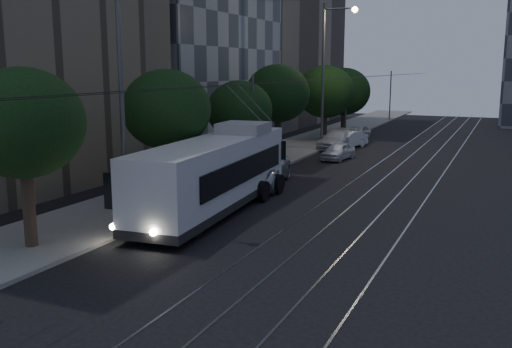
{
  "coord_description": "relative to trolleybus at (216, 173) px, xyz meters",
  "views": [
    {
      "loc": [
        8.26,
        -19.79,
        6.39
      ],
      "look_at": [
        -1.92,
        2.89,
        1.74
      ],
      "focal_mm": 40.0,
      "sensor_mm": 36.0,
      "label": 1
    }
  ],
  "objects": [
    {
      "name": "tree_1",
      "position": [
        -3.34,
        1.25,
        2.65
      ],
      "size": [
        4.3,
        4.3,
        6.33
      ],
      "color": "black",
      "rests_on": "ground"
    },
    {
      "name": "tree_4",
      "position": [
        -2.84,
        25.22,
        2.62
      ],
      "size": [
        4.99,
        4.99,
        6.6
      ],
      "color": "black",
      "rests_on": "ground"
    },
    {
      "name": "ground",
      "position": [
        3.66,
        -2.39,
        -1.73
      ],
      "size": [
        120.0,
        120.0,
        0.0
      ],
      "primitive_type": "plane",
      "color": "black",
      "rests_on": "ground"
    },
    {
      "name": "car_white_a",
      "position": [
        0.96,
        16.36,
        -1.12
      ],
      "size": [
        1.88,
        3.7,
        1.21
      ],
      "primitive_type": "imported",
      "rotation": [
        0.0,
        0.0,
        -0.13
      ],
      "color": "silver",
      "rests_on": "ground"
    },
    {
      "name": "pickup_silver",
      "position": [
        -0.64,
        5.61,
        -0.81
      ],
      "size": [
        4.3,
        7.07,
        1.83
      ],
      "primitive_type": "imported",
      "rotation": [
        0.0,
        0.0,
        0.2
      ],
      "color": "silver",
      "rests_on": "ground"
    },
    {
      "name": "car_white_c",
      "position": [
        -0.09,
        22.47,
        -1.06
      ],
      "size": [
        2.77,
        4.29,
        1.33
      ],
      "primitive_type": "imported",
      "rotation": [
        0.0,
        0.0,
        -0.37
      ],
      "color": "white",
      "rests_on": "ground"
    },
    {
      "name": "tree_0",
      "position": [
        -3.34,
        -7.7,
        2.77
      ],
      "size": [
        4.25,
        4.25,
        6.43
      ],
      "color": "black",
      "rests_on": "ground"
    },
    {
      "name": "sidewalk",
      "position": [
        -3.84,
        17.61,
        -1.65
      ],
      "size": [
        5.0,
        90.0,
        0.15
      ],
      "primitive_type": "cube",
      "color": "gray",
      "rests_on": "ground"
    },
    {
      "name": "car_white_d",
      "position": [
        -0.64,
        28.51,
        -1.1
      ],
      "size": [
        1.75,
        3.77,
        1.25
      ],
      "primitive_type": "imported",
      "rotation": [
        0.0,
        0.0,
        -0.07
      ],
      "color": "silver",
      "rests_on": "ground"
    },
    {
      "name": "tree_2",
      "position": [
        -2.84,
        8.34,
        2.15
      ],
      "size": [
        3.91,
        3.91,
        5.66
      ],
      "color": "black",
      "rests_on": "ground"
    },
    {
      "name": "tram_rails",
      "position": [
        6.16,
        17.61,
        -1.72
      ],
      "size": [
        4.52,
        90.0,
        0.02
      ],
      "color": "gray",
      "rests_on": "ground"
    },
    {
      "name": "streetlamp_near",
      "position": [
        -1.72,
        -3.77,
        4.68
      ],
      "size": [
        2.57,
        0.44,
        10.7
      ],
      "color": "#4F4F51",
      "rests_on": "ground"
    },
    {
      "name": "tree_5",
      "position": [
        -2.84,
        31.18,
        2.4
      ],
      "size": [
        4.98,
        4.98,
        6.38
      ],
      "color": "black",
      "rests_on": "ground"
    },
    {
      "name": "trolleybus",
      "position": [
        0.0,
        0.0,
        0.0
      ],
      "size": [
        3.6,
        12.61,
        5.63
      ],
      "rotation": [
        0.0,
        0.0,
        0.08
      ],
      "color": "white",
      "rests_on": "ground"
    },
    {
      "name": "overhead_wires",
      "position": [
        -1.31,
        17.61,
        1.74
      ],
      "size": [
        2.23,
        90.0,
        6.0
      ],
      "color": "black",
      "rests_on": "ground"
    },
    {
      "name": "streetlamp_far",
      "position": [
        -1.11,
        20.36,
        4.91
      ],
      "size": [
        2.66,
        0.44,
        11.13
      ],
      "color": "#4F4F51",
      "rests_on": "ground"
    },
    {
      "name": "tree_3",
      "position": [
        -2.84,
        14.34,
        2.89
      ],
      "size": [
        4.41,
        4.41,
        6.62
      ],
      "color": "black",
      "rests_on": "ground"
    },
    {
      "name": "car_white_b",
      "position": [
        -0.64,
        21.61,
        -0.98
      ],
      "size": [
        2.23,
        5.23,
        1.5
      ],
      "primitive_type": "imported",
      "rotation": [
        0.0,
        0.0,
        -0.02
      ],
      "color": "silver",
      "rests_on": "ground"
    }
  ]
}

